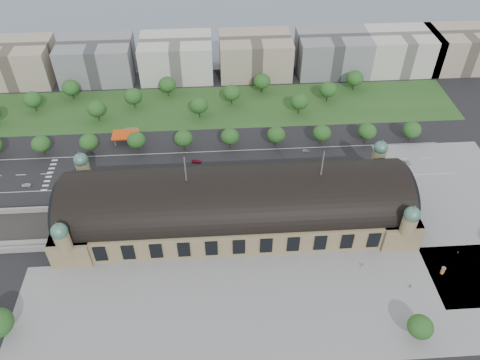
{
  "coord_description": "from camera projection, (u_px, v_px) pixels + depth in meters",
  "views": [
    {
      "loc": [
        -7.43,
        -141.93,
        151.35
      ],
      "look_at": [
        2.49,
        11.66,
        14.0
      ],
      "focal_mm": 35.0,
      "sensor_mm": 36.0,
      "label": 1
    }
  ],
  "objects": [
    {
      "name": "parked_car_6",
      "position": [
        193.0,
        189.0,
        221.7
      ],
      "size": [
        5.19,
        3.54,
        1.39
      ],
      "primitive_type": "imported",
      "rotation": [
        0.0,
        0.0,
        -1.2
      ],
      "color": "black",
      "rests_on": "ground"
    },
    {
      "name": "plaza_south",
      "position": [
        270.0,
        306.0,
        174.53
      ],
      "size": [
        190.0,
        48.0,
        0.12
      ],
      "primitive_type": "cube",
      "color": "gray",
      "rests_on": "ground"
    },
    {
      "name": "tree_belt_1",
      "position": [
        33.0,
        99.0,
        266.84
      ],
      "size": [
        10.4,
        10.4,
        12.48
      ],
      "color": "#2D2116",
      "rests_on": "ground"
    },
    {
      "name": "traffic_car_5",
      "position": [
        306.0,
        150.0,
        243.63
      ],
      "size": [
        3.89,
        1.45,
        1.27
      ],
      "primitive_type": "imported",
      "rotation": [
        0.0,
        0.0,
        1.6
      ],
      "color": "slate",
      "rests_on": "ground"
    },
    {
      "name": "tree_belt_11",
      "position": [
        355.0,
        78.0,
        284.92
      ],
      "size": [
        10.4,
        10.4,
        12.48
      ],
      "color": "#2D2116",
      "rests_on": "ground"
    },
    {
      "name": "traffic_car_6",
      "position": [
        405.0,
        162.0,
        236.2
      ],
      "size": [
        5.33,
        2.62,
        1.45
      ],
      "primitive_type": "imported",
      "rotation": [
        0.0,
        0.0,
        -1.61
      ],
      "color": "silver",
      "rests_on": "ground"
    },
    {
      "name": "tree_belt_6",
      "position": [
        199.0,
        105.0,
        262.48
      ],
      "size": [
        10.4,
        10.4,
        12.48
      ],
      "color": "#2D2116",
      "rests_on": "ground"
    },
    {
      "name": "office_3",
      "position": [
        177.0,
        58.0,
        296.4
      ],
      "size": [
        45.0,
        32.0,
        24.0
      ],
      "primitive_type": "cube",
      "color": "beige",
      "rests_on": "ground"
    },
    {
      "name": "office_6",
      "position": [
        401.0,
        51.0,
        303.37
      ],
      "size": [
        45.0,
        32.0,
        24.0
      ],
      "primitive_type": "cube",
      "color": "beige",
      "rests_on": "ground"
    },
    {
      "name": "petrol_station",
      "position": [
        129.0,
        134.0,
        250.86
      ],
      "size": [
        14.0,
        13.0,
        5.05
      ],
      "color": "#DA440C",
      "rests_on": "ground"
    },
    {
      "name": "grass_belt",
      "position": [
        202.0,
        107.0,
        275.33
      ],
      "size": [
        300.0,
        45.0,
        0.1
      ],
      "primitive_type": "cube",
      "color": "#264F1F",
      "rests_on": "ground"
    },
    {
      "name": "bus_east",
      "position": [
        249.0,
        174.0,
        228.29
      ],
      "size": [
        11.35,
        3.52,
        3.11
      ],
      "primitive_type": "imported",
      "rotation": [
        0.0,
        0.0,
        1.49
      ],
      "color": "beige",
      "rests_on": "ground"
    },
    {
      "name": "tree_belt_7",
      "position": [
        232.0,
        93.0,
        272.33
      ],
      "size": [
        10.4,
        10.4,
        12.48
      ],
      "color": "#2D2116",
      "rests_on": "ground"
    },
    {
      "name": "pedestrian_2",
      "position": [
        458.0,
        252.0,
        192.76
      ],
      "size": [
        0.74,
        0.88,
        1.58
      ],
      "primitive_type": "imported",
      "rotation": [
        0.0,
        0.0,
        2.03
      ],
      "color": "gray",
      "rests_on": "ground"
    },
    {
      "name": "pedestrian_0",
      "position": [
        362.0,
        265.0,
        187.46
      ],
      "size": [
        1.05,
        0.83,
        1.9
      ],
      "primitive_type": "imported",
      "rotation": [
        0.0,
        0.0,
        0.36
      ],
      "color": "gray",
      "rests_on": "ground"
    },
    {
      "name": "tree_row_9",
      "position": [
        412.0,
        130.0,
        245.94
      ],
      "size": [
        9.6,
        9.6,
        11.52
      ],
      "color": "#2D2116",
      "rests_on": "ground"
    },
    {
      "name": "tree_belt_3",
      "position": [
        96.0,
        109.0,
        259.74
      ],
      "size": [
        10.4,
        10.4,
        12.48
      ],
      "color": "#2D2116",
      "rests_on": "ground"
    },
    {
      "name": "tree_row_5",
      "position": [
        230.0,
        137.0,
        241.32
      ],
      "size": [
        9.6,
        9.6,
        11.52
      ],
      "color": "#2D2116",
      "rests_on": "ground"
    },
    {
      "name": "parked_car_3",
      "position": [
        107.0,
        194.0,
        219.13
      ],
      "size": [
        4.13,
        3.55,
        1.34
      ],
      "primitive_type": "imported",
      "rotation": [
        0.0,
        0.0,
        -0.96
      ],
      "color": "#5A5E62",
      "rests_on": "ground"
    },
    {
      "name": "bus_mid",
      "position": [
        257.0,
        177.0,
        226.47
      ],
      "size": [
        11.13,
        3.68,
        3.04
      ],
      "primitive_type": "imported",
      "rotation": [
        0.0,
        0.0,
        1.47
      ],
      "color": "silver",
      "rests_on": "ground"
    },
    {
      "name": "parked_car_1",
      "position": [
        86.0,
        192.0,
        219.67
      ],
      "size": [
        5.88,
        4.98,
        1.5
      ],
      "primitive_type": "imported",
      "rotation": [
        0.0,
        0.0,
        -1.01
      ],
      "color": "maroon",
      "rests_on": "ground"
    },
    {
      "name": "road_slab",
      "position": [
        192.0,
        168.0,
        234.14
      ],
      "size": [
        260.0,
        26.0,
        0.1
      ],
      "primitive_type": "cube",
      "color": "black",
      "rests_on": "ground"
    },
    {
      "name": "traffic_car_3",
      "position": [
        197.0,
        161.0,
        236.9
      ],
      "size": [
        4.92,
        2.34,
        1.38
      ],
      "primitive_type": "imported",
      "rotation": [
        0.0,
        0.0,
        1.49
      ],
      "color": "maroon",
      "rests_on": "ground"
    },
    {
      "name": "traffic_car_0",
      "position": [
        26.0,
        185.0,
        223.5
      ],
      "size": [
        4.44,
        1.79,
        1.51
      ],
      "primitive_type": "imported",
      "rotation": [
        0.0,
        0.0,
        -1.57
      ],
      "color": "silver",
      "rests_on": "ground"
    },
    {
      "name": "plaza_east",
      "position": [
        463.0,
        211.0,
        211.76
      ],
      "size": [
        56.0,
        100.0,
        0.12
      ],
      "primitive_type": "cube",
      "color": "gray",
      "rests_on": "ground"
    },
    {
      "name": "ground",
      "position": [
        236.0,
        221.0,
        206.81
      ],
      "size": [
        900.0,
        900.0,
        0.0
      ],
      "primitive_type": "plane",
      "color": "black",
      "rests_on": "ground"
    },
    {
      "name": "tree_belt_4",
      "position": [
        133.0,
        96.0,
        269.58
      ],
      "size": [
        10.4,
        10.4,
        12.48
      ],
      "color": "#2D2116",
      "rests_on": "ground"
    },
    {
      "name": "tree_row_6",
      "position": [
        276.0,
        135.0,
        242.48
      ],
      "size": [
        9.6,
        9.6,
        11.52
      ],
      "color": "#2D2116",
      "rests_on": "ground"
    },
    {
      "name": "parked_car_4",
      "position": [
        144.0,
        192.0,
        219.91
      ],
      "size": [
        4.68,
        3.98,
        1.52
      ],
      "primitive_type": "imported",
      "rotation": [
        0.0,
        0.0,
        -0.95
      ],
      "color": "silver",
      "rests_on": "ground"
    },
    {
      "name": "tree_belt_9",
      "position": [
        300.0,
        102.0,
        265.22
      ],
      "size": [
        10.4,
        10.4,
        12.48
      ],
      "color": "#2D2116",
      "rests_on": "ground"
    },
    {
      "name": "pedestrian_1",
      "position": [
        410.0,
        286.0,
        180.18
      ],
      "size": [
        0.68,
        0.79,
        1.83
      ],
      "primitive_type": "imported",
      "rotation": [
        0.0,
        0.0,
        1.14
      ],
      "color": "gray",
      "rests_on": "ground"
    },
    {
      "name": "tree_belt_8",
      "position": [
        262.0,
        81.0,
        282.17
      ],
      "size": [
        10.4,
        10.4,
        12.48
      ],
      "color": "#2D2116",
      "rests_on": "ground"
    },
    {
      "name": "tree_row_8",
      "position": [
        367.0,
        131.0,
        244.79
      ],
      "size": [
        9.6,
        9.6,
        11.52
      ],
      "color": "#2D2116",
      "rests_on": "ground"
    },
    {
      "name": "office_2",
      "position": [
        97.0,
        60.0,
        294.0
      ],
      "size": [
        45.0,
        32.0,
        24.0
      ],
      "primitive_type": "cube",
      "color": "gray",
      "rests_on": "ground"
    },
    {
      "name": "tree_row_2",
      "position": [
        89.0,
        142.0,
        237.86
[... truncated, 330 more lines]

